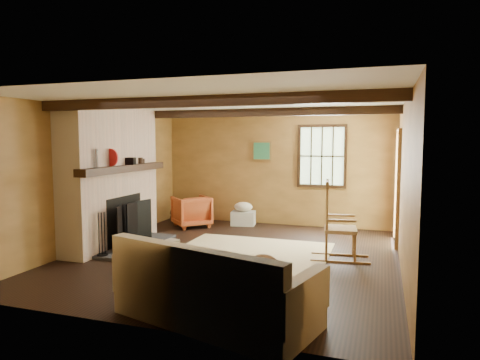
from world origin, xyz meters
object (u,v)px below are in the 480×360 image
at_px(rocking_chair, 338,226).
at_px(armchair, 192,211).
at_px(sofa, 213,293).
at_px(laundry_basket, 243,218).
at_px(fireplace, 112,183).

relative_size(rocking_chair, armchair, 1.69).
relative_size(sofa, laundry_basket, 4.49).
xyz_separation_m(sofa, armchair, (-2.25, 4.30, 0.03)).
relative_size(rocking_chair, laundry_basket, 2.45).
height_order(fireplace, sofa, fireplace).
distance_m(rocking_chair, laundry_basket, 3.04).
height_order(fireplace, laundry_basket, fireplace).
height_order(rocking_chair, laundry_basket, rocking_chair).
height_order(rocking_chair, armchair, rocking_chair).
height_order(sofa, laundry_basket, sofa).
bearing_deg(rocking_chair, fireplace, 88.43).
distance_m(rocking_chair, armchair, 3.56).
relative_size(laundry_basket, armchair, 0.69).
distance_m(fireplace, armchair, 2.14).
height_order(laundry_basket, armchair, armchair).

